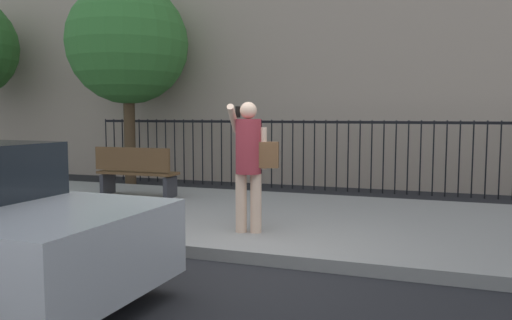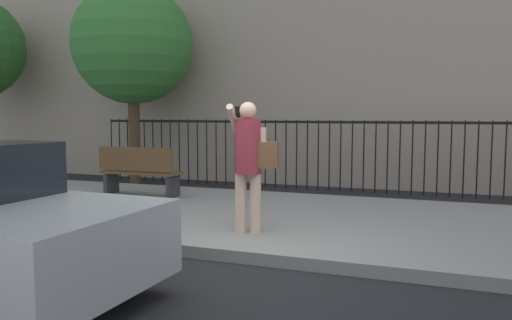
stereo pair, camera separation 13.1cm
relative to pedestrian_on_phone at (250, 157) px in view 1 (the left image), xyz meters
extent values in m
plane|color=black|center=(0.11, -0.92, -1.16)|extent=(60.00, 60.00, 0.00)
cube|color=gray|center=(0.11, 1.28, -1.09)|extent=(28.00, 4.40, 0.15)
cube|color=black|center=(0.11, 4.98, 0.39)|extent=(12.00, 0.04, 0.06)
cylinder|color=black|center=(-5.89, 4.98, -0.36)|extent=(0.03, 0.03, 1.60)
cylinder|color=black|center=(-5.64, 4.98, -0.36)|extent=(0.03, 0.03, 1.60)
cylinder|color=black|center=(-5.38, 4.98, -0.36)|extent=(0.03, 0.03, 1.60)
cylinder|color=black|center=(-5.13, 4.98, -0.36)|extent=(0.03, 0.03, 1.60)
cylinder|color=black|center=(-4.87, 4.98, -0.36)|extent=(0.03, 0.03, 1.60)
cylinder|color=black|center=(-4.62, 4.98, -0.36)|extent=(0.03, 0.03, 1.60)
cylinder|color=black|center=(-4.36, 4.98, -0.36)|extent=(0.03, 0.03, 1.60)
cylinder|color=black|center=(-4.11, 4.98, -0.36)|extent=(0.03, 0.03, 1.60)
cylinder|color=black|center=(-3.85, 4.98, -0.36)|extent=(0.03, 0.03, 1.60)
cylinder|color=black|center=(-3.60, 4.98, -0.36)|extent=(0.03, 0.03, 1.60)
cylinder|color=black|center=(-3.34, 4.98, -0.36)|extent=(0.03, 0.03, 1.60)
cylinder|color=black|center=(-3.09, 4.98, -0.36)|extent=(0.03, 0.03, 1.60)
cylinder|color=black|center=(-2.83, 4.98, -0.36)|extent=(0.03, 0.03, 1.60)
cylinder|color=black|center=(-2.58, 4.98, -0.36)|extent=(0.03, 0.03, 1.60)
cylinder|color=black|center=(-2.32, 4.98, -0.36)|extent=(0.03, 0.03, 1.60)
cylinder|color=black|center=(-2.06, 4.98, -0.36)|extent=(0.03, 0.03, 1.60)
cylinder|color=black|center=(-1.81, 4.98, -0.36)|extent=(0.03, 0.03, 1.60)
cylinder|color=black|center=(-1.55, 4.98, -0.36)|extent=(0.03, 0.03, 1.60)
cylinder|color=black|center=(-1.30, 4.98, -0.36)|extent=(0.03, 0.03, 1.60)
cylinder|color=black|center=(-1.04, 4.98, -0.36)|extent=(0.03, 0.03, 1.60)
cylinder|color=black|center=(-0.79, 4.98, -0.36)|extent=(0.03, 0.03, 1.60)
cylinder|color=black|center=(-0.53, 4.98, -0.36)|extent=(0.03, 0.03, 1.60)
cylinder|color=black|center=(-0.28, 4.98, -0.36)|extent=(0.03, 0.03, 1.60)
cylinder|color=black|center=(-0.02, 4.98, -0.36)|extent=(0.03, 0.03, 1.60)
cylinder|color=black|center=(0.23, 4.98, -0.36)|extent=(0.03, 0.03, 1.60)
cylinder|color=black|center=(0.49, 4.98, -0.36)|extent=(0.03, 0.03, 1.60)
cylinder|color=black|center=(0.74, 4.98, -0.36)|extent=(0.03, 0.03, 1.60)
cylinder|color=black|center=(1.00, 4.98, -0.36)|extent=(0.03, 0.03, 1.60)
cylinder|color=black|center=(1.25, 4.98, -0.36)|extent=(0.03, 0.03, 1.60)
cylinder|color=black|center=(1.51, 4.98, -0.36)|extent=(0.03, 0.03, 1.60)
cylinder|color=black|center=(1.77, 4.98, -0.36)|extent=(0.03, 0.03, 1.60)
cylinder|color=black|center=(2.02, 4.98, -0.36)|extent=(0.03, 0.03, 1.60)
cylinder|color=black|center=(2.28, 4.98, -0.36)|extent=(0.03, 0.03, 1.60)
cylinder|color=black|center=(2.53, 4.98, -0.36)|extent=(0.03, 0.03, 1.60)
cylinder|color=black|center=(2.79, 4.98, -0.36)|extent=(0.03, 0.03, 1.60)
cylinder|color=black|center=(3.04, 4.98, -0.36)|extent=(0.03, 0.03, 1.60)
cylinder|color=black|center=(3.30, 4.98, -0.36)|extent=(0.03, 0.03, 1.60)
cylinder|color=black|center=(3.55, 4.98, -0.36)|extent=(0.03, 0.03, 1.60)
cylinder|color=black|center=(-0.70, -2.03, -0.84)|extent=(0.65, 0.24, 0.64)
cylinder|color=beige|center=(-0.12, -0.03, -0.62)|extent=(0.15, 0.15, 0.79)
cylinder|color=beige|center=(0.07, 0.02, -0.62)|extent=(0.15, 0.15, 0.79)
cylinder|color=#992D38|center=(-0.02, -0.01, 0.14)|extent=(0.40, 0.40, 0.72)
sphere|color=beige|center=(-0.02, -0.01, 0.61)|extent=(0.22, 0.22, 0.22)
cylinder|color=beige|center=(-0.22, -0.05, 0.50)|extent=(0.19, 0.51, 0.39)
cylinder|color=beige|center=(0.17, 0.04, 0.12)|extent=(0.09, 0.09, 0.55)
cube|color=black|center=(-0.18, 0.02, 0.59)|extent=(0.07, 0.02, 0.15)
cube|color=brown|center=(0.23, 0.05, 0.03)|extent=(0.31, 0.21, 0.34)
cube|color=brown|center=(-3.09, 2.11, -0.56)|extent=(1.60, 0.45, 0.05)
cube|color=brown|center=(-3.09, 1.91, -0.28)|extent=(1.60, 0.06, 0.44)
cube|color=#333338|center=(-3.79, 2.11, -0.81)|extent=(0.08, 0.41, 0.40)
cube|color=#333338|center=(-2.39, 2.11, -0.81)|extent=(0.08, 0.41, 0.40)
cylinder|color=#4C3823|center=(-4.71, 4.31, 0.15)|extent=(0.27, 0.27, 2.62)
sphere|color=#387A33|center=(-4.71, 4.31, 2.25)|extent=(2.89, 2.89, 2.89)
camera|label=1|loc=(2.29, -6.23, 0.57)|focal=35.38mm
camera|label=2|loc=(2.41, -6.19, 0.57)|focal=35.38mm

